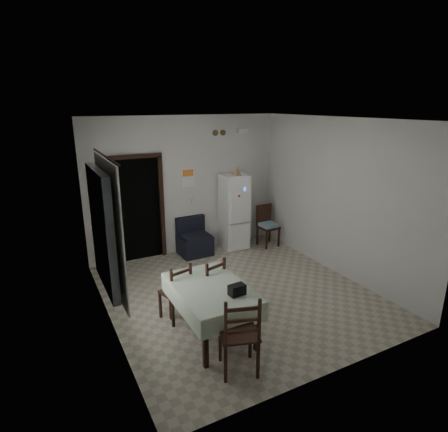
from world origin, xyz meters
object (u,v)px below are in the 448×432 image
dining_table (211,310)px  dining_chair_near_head (239,332)px  navy_seat (195,237)px  corner_chair (268,226)px  dining_chair_far_right (208,285)px  fridge (234,212)px  dining_chair_far_left (175,291)px

dining_table → dining_chair_near_head: size_ratio=1.35×
navy_seat → corner_chair: bearing=-11.3°
dining_chair_far_right → dining_chair_near_head: bearing=64.2°
corner_chair → dining_chair_near_head: (-2.66, -3.30, 0.06)m
fridge → corner_chair: bearing=-20.6°
dining_chair_far_left → dining_chair_far_right: bearing=156.4°
dining_chair_near_head → corner_chair: bearing=-111.2°
fridge → dining_chair_far_right: 2.84m
dining_table → dining_chair_far_left: size_ratio=1.56×
fridge → dining_chair_far_left: 3.11m
navy_seat → dining_chair_far_left: dining_chair_far_left is taller
navy_seat → dining_chair_near_head: bearing=-106.4°
fridge → dining_chair_far_right: fridge is taller
navy_seat → corner_chair: 1.71m
dining_chair_far_left → fridge: bearing=-150.0°
dining_chair_far_right → dining_table: bearing=52.6°
corner_chair → dining_chair_far_left: bearing=-150.6°
fridge → dining_chair_far_right: (-1.69, -2.25, -0.37)m
dining_chair_near_head → navy_seat: bearing=-87.5°
navy_seat → dining_chair_far_right: (-0.74, -2.25, 0.07)m
corner_chair → dining_chair_far_left: (-2.93, -1.87, -0.01)m
dining_table → dining_chair_near_head: (-0.03, -0.83, 0.16)m
fridge → dining_chair_far_right: size_ratio=1.79×
dining_chair_far_left → dining_chair_far_right: (0.51, -0.08, 0.01)m
dining_table → dining_chair_far_right: size_ratio=1.53×
fridge → navy_seat: fridge is taller
fridge → dining_table: 3.39m
dining_chair_near_head → dining_chair_far_right: bearing=-82.4°
fridge → dining_chair_near_head: bearing=-116.4°
fridge → dining_chair_near_head: size_ratio=1.57×
dining_chair_far_right → dining_chair_near_head: size_ratio=0.88×
dining_chair_far_left → dining_chair_near_head: dining_chair_near_head is taller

